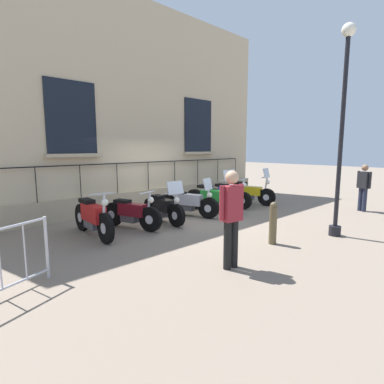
# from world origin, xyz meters

# --- Properties ---
(ground_plane) EXTENTS (60.00, 60.00, 0.00)m
(ground_plane) POSITION_xyz_m (0.00, 0.00, 0.00)
(ground_plane) COLOR gray
(building_facade) EXTENTS (0.82, 11.85, 7.08)m
(building_facade) POSITION_xyz_m (-2.28, 0.00, 3.44)
(building_facade) COLOR #C6B28E
(building_facade) RESTS_ON ground_plane
(motorcycle_red) EXTENTS (2.13, 0.59, 1.14)m
(motorcycle_red) POSITION_xyz_m (0.16, -3.12, 0.47)
(motorcycle_red) COLOR black
(motorcycle_red) RESTS_ON ground_plane
(motorcycle_maroon) EXTENTS (1.86, 0.82, 1.03)m
(motorcycle_maroon) POSITION_xyz_m (0.19, -2.06, 0.41)
(motorcycle_maroon) COLOR black
(motorcycle_maroon) RESTS_ON ground_plane
(motorcycle_black) EXTENTS (1.90, 0.62, 1.25)m
(motorcycle_black) POSITION_xyz_m (0.26, -1.03, 0.42)
(motorcycle_black) COLOR black
(motorcycle_black) RESTS_ON ground_plane
(motorcycle_silver) EXTENTS (2.07, 0.92, 1.23)m
(motorcycle_silver) POSITION_xyz_m (0.12, 0.07, 0.42)
(motorcycle_silver) COLOR black
(motorcycle_silver) RESTS_ON ground_plane
(motorcycle_green) EXTENTS (2.21, 0.74, 1.45)m
(motorcycle_green) POSITION_xyz_m (0.25, 1.07, 0.46)
(motorcycle_green) COLOR black
(motorcycle_green) RESTS_ON ground_plane
(motorcycle_blue) EXTENTS (1.94, 0.62, 1.06)m
(motorcycle_blue) POSITION_xyz_m (0.06, 2.13, 0.41)
(motorcycle_blue) COLOR black
(motorcycle_blue) RESTS_ON ground_plane
(motorcycle_yellow) EXTENTS (2.11, 0.80, 1.39)m
(motorcycle_yellow) POSITION_xyz_m (0.20, 3.15, 0.44)
(motorcycle_yellow) COLOR black
(motorcycle_yellow) RESTS_ON ground_plane
(lamppost) EXTENTS (0.31, 0.31, 4.92)m
(lamppost) POSITION_xyz_m (4.20, 1.20, 2.66)
(lamppost) COLOR black
(lamppost) RESTS_ON ground_plane
(bollard) EXTENTS (0.17, 0.17, 0.96)m
(bollard) POSITION_xyz_m (3.49, -0.48, 0.48)
(bollard) COLOR brown
(bollard) RESTS_ON ground_plane
(pedestrian_standing) EXTENTS (0.27, 0.52, 1.76)m
(pedestrian_standing) POSITION_xyz_m (3.72, -2.26, 1.00)
(pedestrian_standing) COLOR black
(pedestrian_standing) RESTS_ON ground_plane
(pedestrian_walking) EXTENTS (0.50, 0.34, 1.58)m
(pedestrian_walking) POSITION_xyz_m (3.67, 4.84, 0.89)
(pedestrian_walking) COLOR #23283D
(pedestrian_walking) RESTS_ON ground_plane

